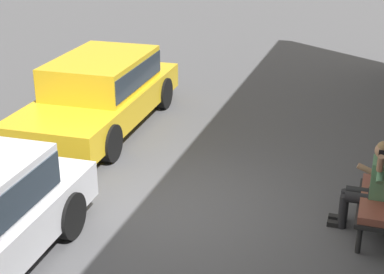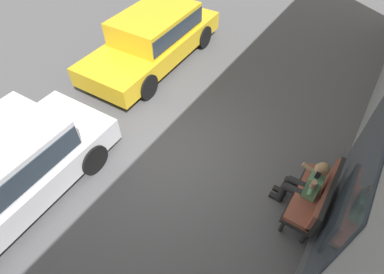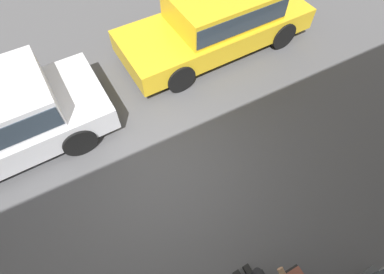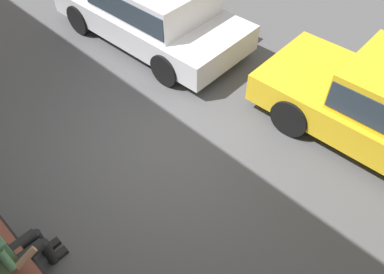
% 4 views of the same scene
% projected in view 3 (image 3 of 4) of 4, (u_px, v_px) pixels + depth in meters
% --- Properties ---
extents(ground_plane, '(60.00, 60.00, 0.00)m').
position_uv_depth(ground_plane, '(161.00, 170.00, 5.64)').
color(ground_plane, '#4C4C4F').
extents(parked_car_near, '(4.72, 2.02, 1.40)m').
position_uv_depth(parked_car_near, '(219.00, 18.00, 7.01)').
color(parked_car_near, gold).
rests_on(parked_car_near, ground_plane).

